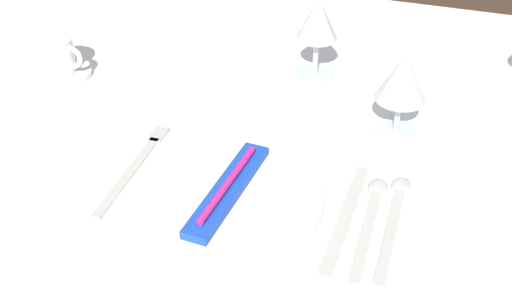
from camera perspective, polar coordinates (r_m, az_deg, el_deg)
name	(u,v)px	position (r m, az deg, el deg)	size (l,w,h in m)	color
dining_table	(293,162)	(1.13, 3.21, -1.51)	(1.80, 1.11, 0.74)	white
dinner_plate	(228,198)	(0.91, -2.40, -4.67)	(0.26, 0.26, 0.02)	white
toothbrush_package	(228,189)	(0.90, -2.43, -3.85)	(0.05, 0.21, 0.02)	blue
fork_outer	(136,165)	(0.99, -10.27, -1.79)	(0.02, 0.23, 0.00)	beige
dinner_knife	(344,220)	(0.89, 7.56, -6.46)	(0.02, 0.23, 0.00)	beige
spoon_soup	(371,214)	(0.90, 9.83, -5.91)	(0.03, 0.21, 0.01)	beige
spoon_dessert	(395,214)	(0.91, 11.80, -5.86)	(0.03, 0.22, 0.01)	beige
saucer_left	(56,74)	(1.26, -16.79, 5.80)	(0.13, 0.13, 0.01)	white
coffee_cup_left	(53,55)	(1.24, -17.00, 7.27)	(0.10, 0.08, 0.06)	white
wine_glass_centre	(317,23)	(1.16, 5.28, 10.25)	(0.07, 0.07, 0.15)	silver
wine_glass_right	(403,80)	(1.03, 12.44, 5.39)	(0.08, 0.08, 0.14)	silver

